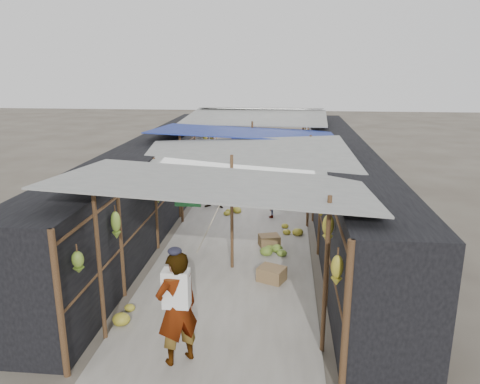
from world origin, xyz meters
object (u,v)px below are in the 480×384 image
(black_basin, at_px, (292,202))
(vendor_elderly, at_px, (177,308))
(vendor_seated, at_px, (271,202))
(crate_near, at_px, (272,274))
(shopper_blue, at_px, (216,184))

(black_basin, height_order, vendor_elderly, vendor_elderly)
(vendor_elderly, distance_m, vendor_seated, 7.25)
(crate_near, relative_size, vendor_elderly, 0.29)
(crate_near, xyz_separation_m, vendor_elderly, (-1.34, -2.91, 0.76))
(vendor_seated, bearing_deg, shopper_blue, -119.89)
(crate_near, xyz_separation_m, black_basin, (0.49, 5.63, -0.07))
(vendor_elderly, relative_size, shopper_blue, 1.14)
(black_basin, xyz_separation_m, shopper_blue, (-2.42, -0.57, 0.71))
(crate_near, relative_size, black_basin, 0.85)
(crate_near, xyz_separation_m, shopper_blue, (-1.93, 5.06, 0.64))
(crate_near, bearing_deg, vendor_seated, 116.20)
(shopper_blue, distance_m, vendor_seated, 1.96)
(black_basin, distance_m, vendor_elderly, 8.77)
(shopper_blue, bearing_deg, crate_near, -64.10)
(vendor_elderly, bearing_deg, crate_near, -154.03)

